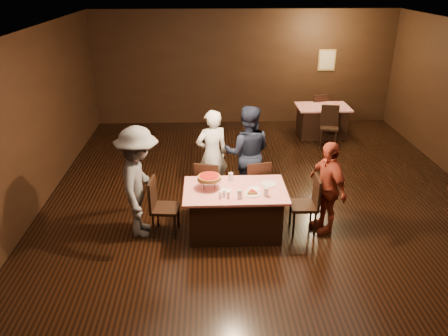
{
  "coord_description": "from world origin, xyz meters",
  "views": [
    {
      "loc": [
        -1.01,
        -6.68,
        3.87
      ],
      "look_at": [
        -0.76,
        -0.35,
        1.0
      ],
      "focal_mm": 35.0,
      "sensor_mm": 36.0,
      "label": 1
    }
  ],
  "objects": [
    {
      "name": "diner_red_shirt",
      "position": [
        0.86,
        -0.62,
        0.76
      ],
      "size": [
        0.66,
        0.97,
        1.52
      ],
      "primitive_type": "imported",
      "rotation": [
        0.0,
        0.0,
        -1.22
      ],
      "color": "#993724",
      "rests_on": "ground"
    },
    {
      "name": "main_table",
      "position": [
        -0.6,
        -0.65,
        0.39
      ],
      "size": [
        1.6,
        1.0,
        0.77
      ],
      "primitive_type": "cube",
      "color": "red",
      "rests_on": "ground"
    },
    {
      "name": "back_table",
      "position": [
        1.9,
        3.82,
        0.39
      ],
      "size": [
        1.3,
        0.9,
        0.77
      ],
      "primitive_type": "cube",
      "color": "red",
      "rests_on": "ground"
    },
    {
      "name": "diner_white_jacket",
      "position": [
        -0.94,
        0.65,
        0.83
      ],
      "size": [
        0.7,
        0.58,
        1.66
      ],
      "primitive_type": "imported",
      "rotation": [
        0.0,
        0.0,
        3.48
      ],
      "color": "white",
      "rests_on": "ground"
    },
    {
      "name": "chair_end_left",
      "position": [
        -1.7,
        -0.65,
        0.47
      ],
      "size": [
        0.46,
        0.46,
        0.95
      ],
      "primitive_type": "cube",
      "rotation": [
        0.0,
        0.0,
        1.46
      ],
      "color": "black",
      "rests_on": "ground"
    },
    {
      "name": "chair_end_right",
      "position": [
        0.5,
        -0.65,
        0.47
      ],
      "size": [
        0.43,
        0.43,
        0.95
      ],
      "primitive_type": "cube",
      "rotation": [
        0.0,
        0.0,
        -1.59
      ],
      "color": "black",
      "rests_on": "ground"
    },
    {
      "name": "room",
      "position": [
        0.0,
        0.01,
        2.14
      ],
      "size": [
        10.0,
        10.04,
        3.02
      ],
      "color": "black",
      "rests_on": "ground"
    },
    {
      "name": "diner_navy_hoodie",
      "position": [
        -0.3,
        0.55,
        0.88
      ],
      "size": [
        0.92,
        0.76,
        1.76
      ],
      "primitive_type": "imported",
      "rotation": [
        0.0,
        0.0,
        3.03
      ],
      "color": "#171D31",
      "rests_on": "ground"
    },
    {
      "name": "napkin_center",
      "position": [
        -0.3,
        -0.65,
        0.77
      ],
      "size": [
        0.19,
        0.19,
        0.01
      ],
      "primitive_type": "cube",
      "rotation": [
        0.0,
        0.0,
        0.21
      ],
      "color": "white",
      "rests_on": "main_table"
    },
    {
      "name": "chair_far_right",
      "position": [
        -0.2,
        0.1,
        0.47
      ],
      "size": [
        0.5,
        0.5,
        0.95
      ],
      "primitive_type": "cube",
      "rotation": [
        0.0,
        0.0,
        3.36
      ],
      "color": "black",
      "rests_on": "ground"
    },
    {
      "name": "pizza_stand",
      "position": [
        -1.0,
        -0.6,
        0.95
      ],
      "size": [
        0.38,
        0.38,
        0.22
      ],
      "color": "black",
      "rests_on": "main_table"
    },
    {
      "name": "plate_with_slice",
      "position": [
        -0.35,
        -0.83,
        0.8
      ],
      "size": [
        0.25,
        0.25,
        0.06
      ],
      "color": "white",
      "rests_on": "main_table"
    },
    {
      "name": "glass_back",
      "position": [
        -0.65,
        -0.35,
        0.84
      ],
      "size": [
        0.08,
        0.08,
        0.14
      ],
      "primitive_type": "cylinder",
      "color": "silver",
      "rests_on": "main_table"
    },
    {
      "name": "condiments",
      "position": [
        -0.78,
        -0.93,
        0.82
      ],
      "size": [
        0.17,
        0.1,
        0.09
      ],
      "color": "silver",
      "rests_on": "main_table"
    },
    {
      "name": "glass_front_left",
      "position": [
        -0.55,
        -0.95,
        0.84
      ],
      "size": [
        0.08,
        0.08,
        0.14
      ],
      "primitive_type": "cylinder",
      "color": "silver",
      "rests_on": "main_table"
    },
    {
      "name": "napkin_left",
      "position": [
        -0.75,
        -0.7,
        0.77
      ],
      "size": [
        0.21,
        0.21,
        0.01
      ],
      "primitive_type": "cube",
      "rotation": [
        0.0,
        0.0,
        -0.35
      ],
      "color": "white",
      "rests_on": "main_table"
    },
    {
      "name": "glass_front_right",
      "position": [
        -0.15,
        -0.9,
        0.84
      ],
      "size": [
        0.08,
        0.08,
        0.14
      ],
      "primitive_type": "cylinder",
      "color": "silver",
      "rests_on": "main_table"
    },
    {
      "name": "chair_back_far",
      "position": [
        1.9,
        4.42,
        0.47
      ],
      "size": [
        0.51,
        0.51,
        0.95
      ],
      "primitive_type": "cube",
      "rotation": [
        0.0,
        0.0,
        3.4
      ],
      "color": "black",
      "rests_on": "ground"
    },
    {
      "name": "chair_back_near",
      "position": [
        1.9,
        3.12,
        0.47
      ],
      "size": [
        0.5,
        0.5,
        0.95
      ],
      "primitive_type": "cube",
      "rotation": [
        0.0,
        0.0,
        -0.22
      ],
      "color": "black",
      "rests_on": "ground"
    },
    {
      "name": "diner_grey_knit",
      "position": [
        -2.08,
        -0.61,
        0.9
      ],
      "size": [
        0.67,
        1.16,
        1.8
      ],
      "primitive_type": "imported",
      "rotation": [
        0.0,
        0.0,
        1.58
      ],
      "color": "#5E5F62",
      "rests_on": "ground"
    },
    {
      "name": "chair_far_left",
      "position": [
        -1.0,
        0.1,
        0.47
      ],
      "size": [
        0.51,
        0.51,
        0.95
      ],
      "primitive_type": "cube",
      "rotation": [
        0.0,
        0.0,
        2.88
      ],
      "color": "black",
      "rests_on": "ground"
    },
    {
      "name": "plate_empty",
      "position": [
        -0.05,
        -0.5,
        0.78
      ],
      "size": [
        0.25,
        0.25,
        0.01
      ],
      "primitive_type": "cylinder",
      "color": "white",
      "rests_on": "main_table"
    }
  ]
}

